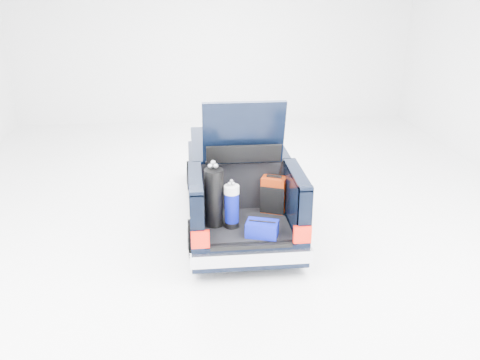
{
  "coord_description": "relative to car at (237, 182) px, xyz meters",
  "views": [
    {
      "loc": [
        -0.84,
        -8.57,
        4.18
      ],
      "look_at": [
        0.0,
        -0.5,
        0.95
      ],
      "focal_mm": 38.0,
      "sensor_mm": 36.0,
      "label": 1
    }
  ],
  "objects": [
    {
      "name": "blue_duffel",
      "position": [
        0.19,
        -2.01,
        0.04
      ],
      "size": [
        0.54,
        0.43,
        0.24
      ],
      "rotation": [
        0.0,
        0.0,
        -0.31
      ],
      "color": "#050C81",
      "rests_on": "car"
    },
    {
      "name": "blue_golf_bag",
      "position": [
        -0.24,
        -1.67,
        0.28
      ],
      "size": [
        0.24,
        0.24,
        0.77
      ],
      "rotation": [
        0.0,
        0.0,
        -0.02
      ],
      "color": "black",
      "rests_on": "car"
    },
    {
      "name": "red_suitcase",
      "position": [
        0.49,
        -1.19,
        0.23
      ],
      "size": [
        0.44,
        0.38,
        0.63
      ],
      "rotation": [
        0.0,
        0.0,
        -0.39
      ],
      "color": "maroon",
      "rests_on": "car"
    },
    {
      "name": "car",
      "position": [
        0.0,
        0.0,
        0.0
      ],
      "size": [
        1.87,
        4.65,
        2.47
      ],
      "color": "black",
      "rests_on": "ground"
    },
    {
      "name": "black_golf_bag",
      "position": [
        -0.5,
        -1.58,
        0.4
      ],
      "size": [
        0.39,
        0.4,
        1.03
      ],
      "rotation": [
        0.0,
        0.0,
        0.4
      ],
      "color": "black",
      "rests_on": "car"
    },
    {
      "name": "ground",
      "position": [
        0.0,
        -0.11,
        -0.67
      ],
      "size": [
        14.0,
        14.0,
        0.0
      ],
      "primitive_type": "plane",
      "color": "white",
      "rests_on": "ground"
    }
  ]
}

